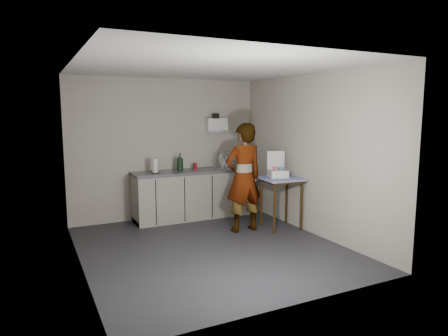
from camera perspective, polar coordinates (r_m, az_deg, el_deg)
name	(u,v)px	position (r m, az deg, el deg)	size (l,w,h in m)	color
ground	(211,247)	(6.00, -1.91, -11.28)	(4.00, 4.00, 0.00)	#2B2A30
wall_back	(167,149)	(7.56, -8.20, 2.72)	(3.60, 0.02, 2.60)	#B9B2A2
wall_right	(310,154)	(6.64, 12.25, 1.92)	(0.02, 4.00, 2.60)	#B9B2A2
wall_left	(78,168)	(5.24, -20.11, 0.04)	(0.02, 4.00, 2.60)	#B9B2A2
ceiling	(210,67)	(5.70, -2.03, 14.16)	(3.60, 4.00, 0.01)	white
kitchen_counter	(193,195)	(7.55, -4.49, -3.93)	(2.24, 0.62, 0.91)	black
wall_shelf	(216,124)	(7.83, -1.10, 6.26)	(0.42, 0.18, 0.37)	white
side_table	(281,184)	(6.86, 8.16, -2.28)	(0.75, 0.75, 0.88)	#3B270D
standing_man	(244,178)	(6.62, 2.82, -1.39)	(0.66, 0.43, 1.81)	#B2A593
soap_bottle	(180,162)	(7.36, -6.32, 0.84)	(0.13, 0.13, 0.33)	black
soda_can	(195,166)	(7.55, -4.15, 0.28)	(0.07, 0.07, 0.12)	#B51220
dark_bottle	(181,165)	(7.43, -6.11, 0.48)	(0.06, 0.06, 0.21)	black
paper_towel	(155,166)	(7.16, -9.80, 0.24)	(0.14, 0.14, 0.26)	black
dish_rack	(226,164)	(7.75, 0.30, 0.54)	(0.43, 0.33, 0.30)	white
bakery_box	(278,171)	(6.87, 7.68, -0.48)	(0.39, 0.40, 0.43)	white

